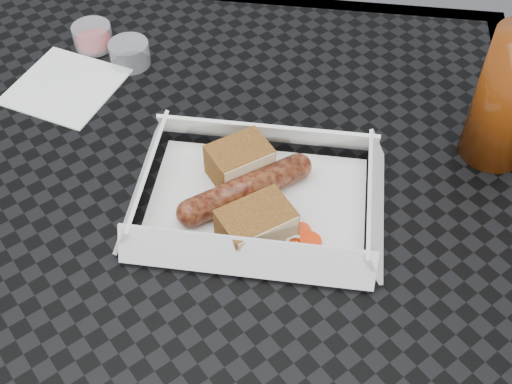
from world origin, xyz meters
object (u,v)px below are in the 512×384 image
patio_table (162,244)px  drink_glass (510,98)px  food_tray (257,203)px  bratwurst (246,189)px

patio_table → drink_glass: drink_glass is taller
drink_glass → food_tray: bearing=-155.7°
bratwurst → drink_glass: size_ratio=0.84×
patio_table → drink_glass: (0.35, 0.12, 0.15)m
patio_table → drink_glass: 0.40m
food_tray → drink_glass: drink_glass is taller
patio_table → food_tray: (0.11, 0.01, 0.08)m
patio_table → drink_glass: size_ratio=5.26×
patio_table → food_tray: size_ratio=3.64×
food_tray → drink_glass: size_ratio=1.45×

